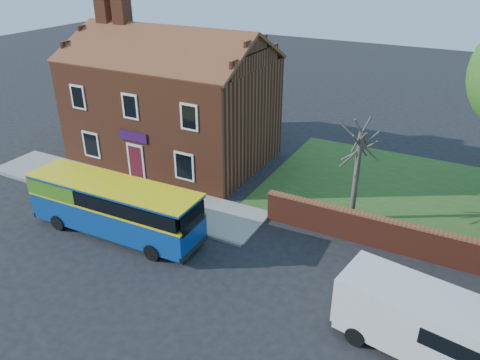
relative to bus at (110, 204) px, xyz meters
The scene contains 7 objects.
ground 5.09m from the bus, 27.50° to the right, with size 120.00×120.00×0.00m, color black.
pavement 4.68m from the bus, 127.59° to the left, with size 18.00×3.50×0.12m, color gray.
kerb 3.56m from the bus, 146.89° to the left, with size 18.00×0.15×0.14m, color slate.
shop_building 9.83m from the bus, 106.42° to the left, with size 12.30×8.13×10.50m.
bus is the anchor object (origin of this frame).
van_near 14.60m from the bus, ahead, with size 5.83×3.10×2.43m.
bare_tree 12.21m from the bus, 33.48° to the left, with size 1.96×2.34×5.23m.
Camera 1 is at (10.47, -12.29, 12.67)m, focal length 35.00 mm.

